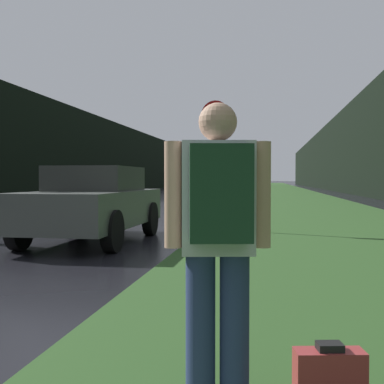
{
  "coord_description": "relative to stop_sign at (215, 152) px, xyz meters",
  "views": [
    {
      "loc": [
        5.22,
        0.98,
        1.22
      ],
      "look_at": [
        2.91,
        15.51,
        0.82
      ],
      "focal_mm": 45.0,
      "sensor_mm": 36.0,
      "label": 1
    }
  ],
  "objects": [
    {
      "name": "grass_verge",
      "position": [
        2.71,
        27.72,
        -1.84
      ],
      "size": [
        6.0,
        240.0,
        0.02
      ],
      "primitive_type": "cube",
      "color": "#2D5123",
      "rests_on": "ground_plane"
    },
    {
      "name": "lane_stripe_c",
      "position": [
        -3.98,
        0.42,
        -1.85
      ],
      "size": [
        0.12,
        3.0,
        0.01
      ],
      "primitive_type": "cube",
      "color": "silver",
      "rests_on": "ground_plane"
    },
    {
      "name": "lane_stripe_d",
      "position": [
        -3.98,
        7.42,
        -1.85
      ],
      "size": [
        0.12,
        3.0,
        0.01
      ],
      "primitive_type": "cube",
      "color": "silver",
      "rests_on": "ground_plane"
    },
    {
      "name": "lane_stripe_e",
      "position": [
        -3.98,
        14.42,
        -1.85
      ],
      "size": [
        0.12,
        3.0,
        0.01
      ],
      "primitive_type": "cube",
      "color": "silver",
      "rests_on": "ground_plane"
    },
    {
      "name": "treeline_far_side",
      "position": [
        -13.66,
        37.72,
        1.37
      ],
      "size": [
        2.0,
        140.0,
        6.45
      ],
      "primitive_type": "cube",
      "color": "black",
      "rests_on": "ground_plane"
    },
    {
      "name": "treeline_near_side",
      "position": [
        8.71,
        37.72,
        1.87
      ],
      "size": [
        2.0,
        140.0,
        7.45
      ],
      "primitive_type": "cube",
      "color": "black",
      "rests_on": "ground_plane"
    },
    {
      "name": "stop_sign",
      "position": [
        0.0,
        0.0,
        0.0
      ],
      "size": [
        0.65,
        0.07,
        3.07
      ],
      "color": "slate",
      "rests_on": "ground_plane"
    },
    {
      "name": "hitchhiker_with_backpack",
      "position": [
        0.99,
        -8.81,
        -0.92
      ],
      "size": [
        0.56,
        0.45,
        1.62
      ],
      "rotation": [
        0.0,
        0.0,
        0.18
      ],
      "color": "navy",
      "rests_on": "ground_plane"
    },
    {
      "name": "suitcase",
      "position": [
        1.57,
        -8.7,
        -1.69
      ],
      "size": [
        0.39,
        0.2,
        0.35
      ],
      "rotation": [
        0.0,
        0.0,
        0.18
      ],
      "color": "#9E3333",
      "rests_on": "ground_plane"
    },
    {
      "name": "car_passing_near",
      "position": [
        -2.13,
        -2.35,
        -1.1
      ],
      "size": [
        1.86,
        4.16,
        1.46
      ],
      "rotation": [
        0.0,
        0.0,
        3.14
      ],
      "color": "#4C514C",
      "rests_on": "ground_plane"
    }
  ]
}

